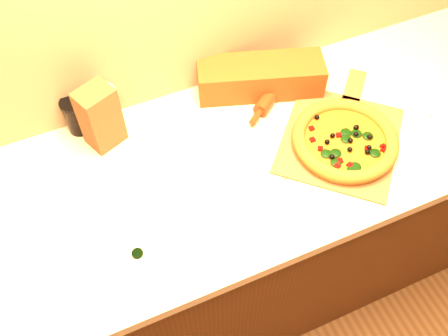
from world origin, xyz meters
TOP-DOWN VIEW (x-y plane):
  - cabinet at (0.00, 1.43)m, footprint 2.80×0.65m
  - countertop at (0.00, 1.43)m, footprint 2.84×0.68m
  - pizza_peel at (0.37, 1.38)m, footprint 0.49×0.49m
  - pizza at (0.36, 1.35)m, footprint 0.31×0.31m
  - bottle_cap at (-0.31, 1.26)m, footprint 0.03×0.03m
  - rolling_pin at (0.27, 1.62)m, footprint 0.28×0.22m
  - bread_bag at (0.23, 1.65)m, footprint 0.41×0.24m
  - wine_glass at (-0.24, 1.69)m, footprint 0.07×0.07m
  - paper_bag at (-0.27, 1.65)m, footprint 0.12×0.11m
  - dark_jar at (-0.34, 1.73)m, footprint 0.07×0.07m

SIDE VIEW (x-z plane):
  - cabinet at x=0.00m, z-range 0.00..0.86m
  - countertop at x=0.00m, z-range 0.86..0.90m
  - bottle_cap at x=-0.31m, z-range 0.90..0.91m
  - pizza_peel at x=0.37m, z-range 0.90..0.91m
  - rolling_pin at x=0.27m, z-range 0.90..0.95m
  - pizza at x=0.36m, z-range 0.91..0.95m
  - bread_bag at x=0.23m, z-range 0.90..1.01m
  - dark_jar at x=-0.34m, z-range 0.90..1.02m
  - paper_bag at x=-0.27m, z-range 0.90..1.10m
  - wine_glass at x=-0.24m, z-range 0.94..1.12m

